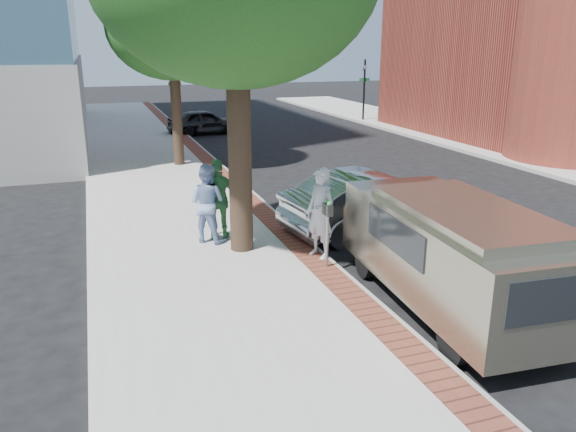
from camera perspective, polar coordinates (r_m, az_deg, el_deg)
name	(u,v)px	position (r m, az deg, el deg)	size (l,w,h in m)	color
ground	(294,282)	(11.56, 0.65, -6.76)	(120.00, 120.00, 0.00)	black
sidewalk	(168,192)	(18.64, -12.13, 2.39)	(5.00, 60.00, 0.15)	#9E9991
brick_strip	(234,184)	(19.00, -5.56, 3.22)	(0.60, 60.00, 0.01)	brown
curb	(244,186)	(19.10, -4.53, 3.07)	(0.10, 60.00, 0.15)	gray
sidewalk_far	(558,160)	(25.90, 25.73, 5.13)	(5.00, 60.00, 0.15)	#9E9991
signal_near	(175,90)	(32.35, -11.40, 12.43)	(0.70, 0.15, 3.80)	black
signal_far	(364,85)	(35.86, 7.75, 13.02)	(0.70, 0.15, 3.80)	black
tree_far	(172,26)	(22.18, -11.74, 18.33)	(4.80, 4.80, 7.14)	black
parking_meter	(327,219)	(11.60, 4.03, -0.35)	(0.12, 0.32, 1.47)	gray
person_gray	(320,213)	(12.21, 3.30, 0.29)	(0.73, 0.48, 2.01)	silver
person_officer	(207,203)	(13.34, -8.23, 1.33)	(0.92, 0.71, 1.88)	#859FCE
person_green	(219,200)	(13.45, -7.05, 1.65)	(1.14, 0.48, 1.95)	#418F4D
sedan_silver	(375,202)	(14.57, 8.78, 1.44)	(1.69, 4.85, 1.60)	#BABCC2
bg_car	(205,122)	(31.01, -8.47, 9.45)	(1.59, 3.94, 1.34)	black
van	(447,248)	(10.66, 15.87, -3.12)	(2.46, 5.61, 2.02)	gray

